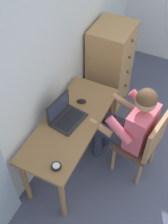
{
  "coord_description": "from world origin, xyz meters",
  "views": [
    {
      "loc": [
        -1.82,
        0.97,
        2.84
      ],
      "look_at": [
        -0.19,
        1.76,
        0.84
      ],
      "focal_mm": 44.38,
      "sensor_mm": 36.0,
      "label": 1
    }
  ],
  "objects_px": {
    "person_seated": "(130,124)",
    "laptop": "(65,115)",
    "computer_mouse": "(82,101)",
    "dresser": "(110,67)",
    "chair": "(143,143)",
    "desk_clock": "(56,166)",
    "desk": "(71,129)"
  },
  "relations": [
    {
      "from": "chair",
      "to": "laptop",
      "type": "height_order",
      "value": "laptop"
    },
    {
      "from": "laptop",
      "to": "desk_clock",
      "type": "distance_m",
      "value": 0.56
    },
    {
      "from": "desk",
      "to": "desk_clock",
      "type": "xyz_separation_m",
      "value": [
        -0.51,
        -0.13,
        0.13
      ]
    },
    {
      "from": "dresser",
      "to": "person_seated",
      "type": "relative_size",
      "value": 0.96
    },
    {
      "from": "dresser",
      "to": "laptop",
      "type": "relative_size",
      "value": 3.09
    },
    {
      "from": "person_seated",
      "to": "desk_clock",
      "type": "relative_size",
      "value": 13.38
    },
    {
      "from": "person_seated",
      "to": "computer_mouse",
      "type": "height_order",
      "value": "person_seated"
    },
    {
      "from": "dresser",
      "to": "computer_mouse",
      "type": "xyz_separation_m",
      "value": [
        -0.87,
        -0.02,
        0.17
      ]
    },
    {
      "from": "chair",
      "to": "computer_mouse",
      "type": "relative_size",
      "value": 8.86
    },
    {
      "from": "dresser",
      "to": "computer_mouse",
      "type": "distance_m",
      "value": 0.89
    },
    {
      "from": "chair",
      "to": "desk_clock",
      "type": "distance_m",
      "value": 0.99
    },
    {
      "from": "computer_mouse",
      "to": "laptop",
      "type": "bearing_deg",
      "value": 151.21
    },
    {
      "from": "chair",
      "to": "person_seated",
      "type": "bearing_deg",
      "value": 81.4
    },
    {
      "from": "person_seated",
      "to": "laptop",
      "type": "bearing_deg",
      "value": 114.03
    },
    {
      "from": "desk",
      "to": "dresser",
      "type": "bearing_deg",
      "value": 2.31
    },
    {
      "from": "desk",
      "to": "laptop",
      "type": "bearing_deg",
      "value": 74.7
    },
    {
      "from": "dresser",
      "to": "laptop",
      "type": "distance_m",
      "value": 1.17
    },
    {
      "from": "chair",
      "to": "person_seated",
      "type": "height_order",
      "value": "person_seated"
    },
    {
      "from": "laptop",
      "to": "desk_clock",
      "type": "xyz_separation_m",
      "value": [
        -0.53,
        -0.2,
        -0.04
      ]
    },
    {
      "from": "chair",
      "to": "laptop",
      "type": "distance_m",
      "value": 0.86
    },
    {
      "from": "desk_clock",
      "to": "laptop",
      "type": "bearing_deg",
      "value": 20.58
    },
    {
      "from": "person_seated",
      "to": "desk",
      "type": "bearing_deg",
      "value": 118.33
    },
    {
      "from": "desk",
      "to": "computer_mouse",
      "type": "height_order",
      "value": "computer_mouse"
    },
    {
      "from": "computer_mouse",
      "to": "desk_clock",
      "type": "distance_m",
      "value": 0.82
    },
    {
      "from": "chair",
      "to": "laptop",
      "type": "bearing_deg",
      "value": 107.02
    },
    {
      "from": "laptop",
      "to": "computer_mouse",
      "type": "relative_size",
      "value": 3.73
    },
    {
      "from": "laptop",
      "to": "computer_mouse",
      "type": "xyz_separation_m",
      "value": [
        0.28,
        -0.04,
        -0.04
      ]
    },
    {
      "from": "dresser",
      "to": "chair",
      "type": "distance_m",
      "value": 1.19
    },
    {
      "from": "desk",
      "to": "laptop",
      "type": "distance_m",
      "value": 0.18
    },
    {
      "from": "desk_clock",
      "to": "computer_mouse",
      "type": "bearing_deg",
      "value": 10.82
    },
    {
      "from": "computer_mouse",
      "to": "desk_clock",
      "type": "xyz_separation_m",
      "value": [
        -0.8,
        -0.15,
        -0.0
      ]
    },
    {
      "from": "person_seated",
      "to": "computer_mouse",
      "type": "xyz_separation_m",
      "value": [
        0.01,
        0.55,
        0.07
      ]
    }
  ]
}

